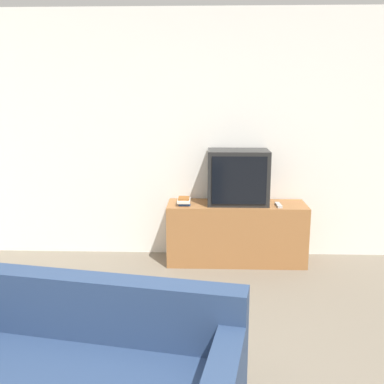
# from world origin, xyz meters

# --- Properties ---
(wall_back) EXTENTS (9.00, 0.06, 2.60)m
(wall_back) POSITION_xyz_m (0.00, 3.03, 1.30)
(wall_back) COLOR white
(wall_back) RESTS_ON ground_plane
(tv_stand) EXTENTS (1.43, 0.45, 0.63)m
(tv_stand) POSITION_xyz_m (0.48, 2.75, 0.32)
(tv_stand) COLOR #9E6638
(tv_stand) RESTS_ON ground_plane
(television) EXTENTS (0.62, 0.41, 0.55)m
(television) POSITION_xyz_m (0.49, 2.78, 0.91)
(television) COLOR black
(television) RESTS_ON tv_stand
(book_stack) EXTENTS (0.14, 0.22, 0.07)m
(book_stack) POSITION_xyz_m (-0.06, 2.71, 0.67)
(book_stack) COLOR #23478E
(book_stack) RESTS_ON tv_stand
(remote_on_stand) EXTENTS (0.05, 0.18, 0.02)m
(remote_on_stand) POSITION_xyz_m (0.90, 2.66, 0.64)
(remote_on_stand) COLOR #B7B7B7
(remote_on_stand) RESTS_ON tv_stand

